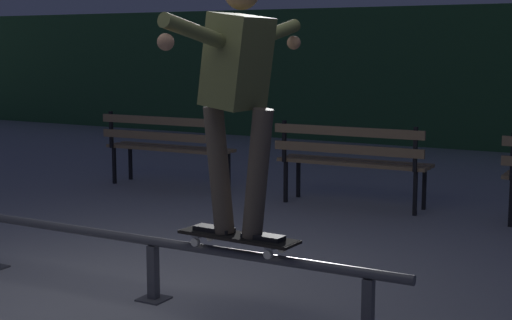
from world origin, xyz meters
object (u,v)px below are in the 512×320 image
grind_rail (153,252)px  park_bench_leftmost (166,142)px  park_bench_left_center (351,156)px  skateboarder (238,83)px  skateboard (238,238)px

grind_rail → park_bench_leftmost: 4.12m
grind_rail → park_bench_leftmost: park_bench_leftmost is taller
park_bench_leftmost → park_bench_left_center: size_ratio=1.00×
grind_rail → skateboarder: 1.29m
park_bench_leftmost → park_bench_left_center: (2.33, 0.00, 0.00)m
skateboarder → park_bench_leftmost: 4.61m
grind_rail → park_bench_leftmost: bearing=124.6°
grind_rail → park_bench_leftmost: (-2.34, 3.39, 0.21)m
skateboard → skateboarder: 0.94m
grind_rail → park_bench_left_center: park_bench_left_center is taller
skateboard → park_bench_leftmost: (-2.98, 3.39, 0.04)m
skateboarder → grind_rail: bearing=180.0°
skateboard → park_bench_leftmost: bearing=131.3°
skateboard → skateboarder: skateboarder is taller
grind_rail → skateboard: 0.67m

